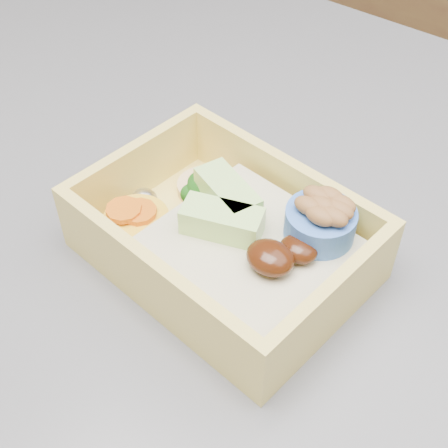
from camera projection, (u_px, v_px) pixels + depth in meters
The scene contains 1 object.
bento_box at pixel (233, 239), 0.41m from camera, with size 0.19×0.15×0.07m.
Camera 1 is at (0.14, -0.27, 1.24)m, focal length 50.00 mm.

